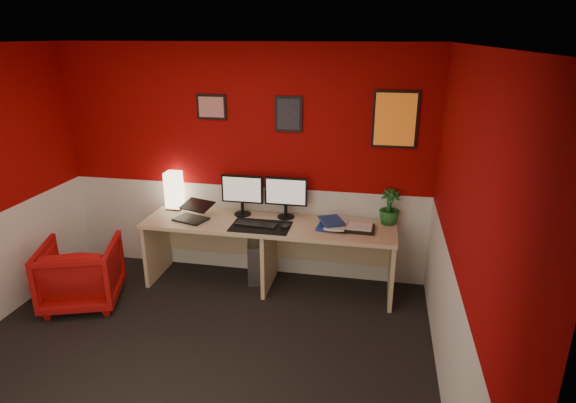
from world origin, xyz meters
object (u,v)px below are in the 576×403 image
object	(u,v)px
zen_tray	(357,228)
armchair	(81,273)
pc_tower	(257,259)
monitor_right	(286,191)
potted_plant	(390,207)
desk	(269,255)
monitor_left	(242,189)
laptop	(190,210)
shoji_lamp	(174,191)

from	to	relation	value
zen_tray	armchair	distance (m)	2.77
zen_tray	pc_tower	world-z (taller)	zen_tray
monitor_right	armchair	world-z (taller)	monitor_right
potted_plant	armchair	distance (m)	3.15
desk	monitor_right	xyz separation A→B (m)	(0.14, 0.19, 0.66)
pc_tower	armchair	world-z (taller)	armchair
monitor_left	pc_tower	size ratio (longest dim) A/B	1.29
laptop	monitor_left	bearing A→B (deg)	45.13
desk	shoji_lamp	size ratio (longest dim) A/B	6.50
pc_tower	armchair	xyz separation A→B (m)	(-1.58, -0.85, 0.10)
desk	laptop	distance (m)	0.95
laptop	monitor_right	size ratio (longest dim) A/B	0.57
desk	pc_tower	xyz separation A→B (m)	(-0.18, 0.17, -0.14)
desk	pc_tower	bearing A→B (deg)	135.39
shoji_lamp	zen_tray	xyz separation A→B (m)	(2.02, -0.23, -0.18)
desk	monitor_left	distance (m)	0.75
desk	monitor_right	bearing A→B (deg)	52.53
shoji_lamp	monitor_left	bearing A→B (deg)	-3.15
shoji_lamp	armchair	size ratio (longest dim) A/B	0.56
monitor_left	zen_tray	size ratio (longest dim) A/B	1.66
zen_tray	potted_plant	xyz separation A→B (m)	(0.31, 0.22, 0.17)
monitor_left	potted_plant	size ratio (longest dim) A/B	1.59
zen_tray	potted_plant	bearing A→B (deg)	35.69
laptop	pc_tower	xyz separation A→B (m)	(0.64, 0.25, -0.61)
monitor_left	monitor_right	bearing A→B (deg)	1.03
desk	monitor_left	xyz separation A→B (m)	(-0.33, 0.18, 0.66)
zen_tray	armchair	world-z (taller)	zen_tray
monitor_right	armchair	xyz separation A→B (m)	(-1.90, -0.87, -0.69)
shoji_lamp	monitor_left	distance (m)	0.80
desk	monitor_right	size ratio (longest dim) A/B	4.48
desk	zen_tray	xyz separation A→B (m)	(0.90, -0.00, 0.38)
monitor_right	potted_plant	size ratio (longest dim) A/B	1.59
shoji_lamp	armchair	world-z (taller)	shoji_lamp
monitor_right	zen_tray	distance (m)	0.83
shoji_lamp	laptop	xyz separation A→B (m)	(0.30, -0.30, -0.09)
desk	zen_tray	bearing A→B (deg)	-0.15
zen_tray	monitor_left	bearing A→B (deg)	171.54
desk	pc_tower	world-z (taller)	desk
shoji_lamp	zen_tray	bearing A→B (deg)	-6.39
desk	laptop	size ratio (longest dim) A/B	7.88
shoji_lamp	monitor_right	world-z (taller)	monitor_right
zen_tray	potted_plant	world-z (taller)	potted_plant
shoji_lamp	monitor_right	xyz separation A→B (m)	(1.26, -0.03, 0.09)
potted_plant	pc_tower	bearing A→B (deg)	-178.03
zen_tray	monitor_right	bearing A→B (deg)	165.82
monitor_right	pc_tower	xyz separation A→B (m)	(-0.32, -0.02, -0.80)
pc_tower	desk	bearing A→B (deg)	-58.80
monitor_left	pc_tower	world-z (taller)	monitor_left
shoji_lamp	zen_tray	distance (m)	2.04
potted_plant	monitor_right	bearing A→B (deg)	-178.29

